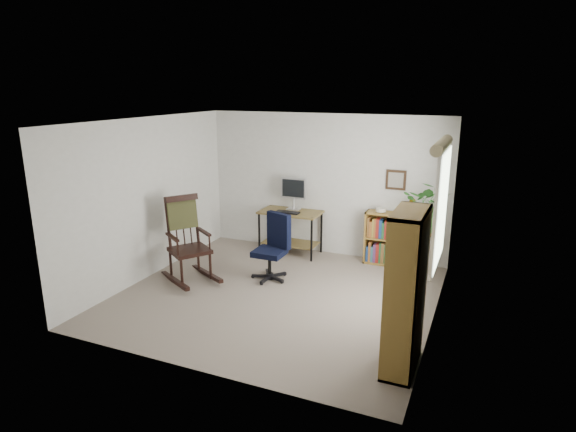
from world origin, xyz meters
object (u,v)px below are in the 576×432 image
at_px(tall_bookshelf, 406,292).
at_px(rocking_chair, 189,239).
at_px(desk, 290,232).
at_px(low_bookshelf, 391,239).
at_px(office_chair, 269,247).

bearing_deg(tall_bookshelf, rocking_chair, 161.87).
distance_m(rocking_chair, tall_bookshelf, 3.52).
bearing_deg(desk, rocking_chair, -118.07).
height_order(low_bookshelf, tall_bookshelf, tall_bookshelf).
relative_size(office_chair, low_bookshelf, 1.17).
relative_size(rocking_chair, tall_bookshelf, 0.77).
xyz_separation_m(desk, office_chair, (0.17, -1.21, 0.13)).
distance_m(desk, rocking_chair, 1.95).
bearing_deg(desk, tall_bookshelf, -49.01).
xyz_separation_m(rocking_chair, low_bookshelf, (2.62, 1.82, -0.21)).
xyz_separation_m(desk, low_bookshelf, (1.71, 0.12, 0.06)).
bearing_deg(office_chair, desk, 118.05).
height_order(desk, office_chair, office_chair).
xyz_separation_m(desk, tall_bookshelf, (2.43, -2.80, 0.46)).
distance_m(desk, tall_bookshelf, 3.73).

